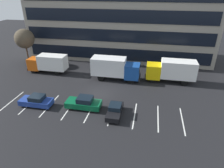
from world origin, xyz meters
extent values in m
plane|color=black|center=(0.00, 0.00, 0.00)|extent=(120.00, 120.00, 0.00)
cube|color=gray|center=(0.00, 18.00, 9.00)|extent=(37.43, 10.29, 18.00)
cube|color=black|center=(0.00, 12.79, 1.98)|extent=(35.93, 0.16, 2.30)
cube|color=black|center=(0.00, 12.79, 5.58)|extent=(35.93, 0.16, 2.30)
cube|color=black|center=(0.00, 12.79, 9.18)|extent=(35.93, 0.16, 2.30)
cube|color=silver|center=(-11.20, -4.34, 0.00)|extent=(0.14, 5.40, 0.01)
cube|color=silver|center=(-8.40, -4.34, 0.00)|extent=(0.14, 5.40, 0.01)
cube|color=silver|center=(-5.60, -4.34, 0.00)|extent=(0.14, 5.40, 0.01)
cube|color=silver|center=(-2.80, -4.34, 0.00)|extent=(0.14, 5.40, 0.01)
cube|color=silver|center=(0.00, -4.34, 0.00)|extent=(0.14, 5.40, 0.01)
cube|color=silver|center=(2.80, -4.34, 0.00)|extent=(0.14, 5.40, 0.01)
cube|color=silver|center=(5.60, -4.34, 0.00)|extent=(0.14, 5.40, 0.01)
cube|color=silver|center=(8.40, -4.34, 0.00)|extent=(0.14, 5.40, 0.01)
cube|color=silver|center=(11.20, -4.34, 0.00)|extent=(0.14, 5.40, 0.01)
cube|color=yellow|center=(7.59, 6.31, 1.66)|extent=(2.28, 2.49, 2.28)
cube|color=black|center=(6.47, 6.31, 2.11)|extent=(0.06, 2.09, 1.00)
cube|color=white|center=(11.42, 6.31, 2.23)|extent=(5.39, 2.59, 2.80)
cube|color=black|center=(6.39, 6.31, 0.67)|extent=(0.21, 2.49, 0.41)
cylinder|color=black|center=(7.59, 5.24, 0.52)|extent=(1.04, 0.31, 1.04)
cylinder|color=black|center=(7.59, 7.38, 0.52)|extent=(1.04, 0.31, 1.04)
cylinder|color=black|center=(12.50, 5.24, 0.52)|extent=(1.04, 0.31, 1.04)
cylinder|color=black|center=(12.50, 7.38, 0.52)|extent=(1.04, 0.31, 1.04)
cube|color=#D85914|center=(-13.45, 6.00, 1.50)|extent=(2.06, 2.25, 2.06)
cube|color=black|center=(-14.46, 6.00, 1.91)|extent=(0.06, 1.89, 0.91)
cube|color=white|center=(-9.99, 6.00, 2.01)|extent=(4.87, 2.34, 2.53)
cube|color=black|center=(-14.53, 6.00, 0.61)|extent=(0.19, 2.25, 0.37)
cylinder|color=black|center=(-13.45, 5.04, 0.47)|extent=(0.94, 0.28, 0.94)
cylinder|color=black|center=(-13.45, 6.96, 0.47)|extent=(0.94, 0.28, 0.94)
cylinder|color=black|center=(-9.02, 5.04, 0.47)|extent=(0.94, 0.28, 0.94)
cylinder|color=black|center=(-9.02, 6.96, 0.47)|extent=(0.94, 0.28, 0.94)
cube|color=#194799|center=(4.21, 5.41, 1.70)|extent=(2.33, 2.54, 2.33)
cube|color=black|center=(5.36, 5.41, 2.16)|extent=(0.06, 2.14, 1.03)
cube|color=white|center=(0.29, 5.41, 2.28)|extent=(5.51, 2.65, 2.86)
cube|color=black|center=(5.43, 5.41, 0.69)|extent=(0.21, 2.54, 0.42)
cylinder|color=black|center=(4.21, 6.50, 0.53)|extent=(1.06, 0.32, 1.06)
cylinder|color=black|center=(4.21, 4.32, 0.53)|extent=(1.06, 0.32, 1.06)
cylinder|color=black|center=(-0.82, 6.50, 0.53)|extent=(1.06, 0.32, 1.06)
cylinder|color=black|center=(-0.82, 4.32, 0.53)|extent=(1.06, 0.32, 1.06)
cube|color=black|center=(3.23, -4.78, 0.53)|extent=(1.63, 3.88, 0.63)
cube|color=black|center=(3.23, -4.58, 1.12)|extent=(1.43, 1.63, 0.54)
cylinder|color=black|center=(3.93, -6.02, 0.27)|extent=(0.20, 0.54, 0.54)
cylinder|color=black|center=(2.53, -6.02, 0.27)|extent=(0.20, 0.54, 0.54)
cylinder|color=black|center=(3.93, -3.54, 0.27)|extent=(0.20, 0.54, 0.54)
cylinder|color=black|center=(2.53, -3.54, 0.27)|extent=(0.20, 0.54, 0.54)
cube|color=#0C5933|center=(-0.99, -4.00, 0.62)|extent=(4.49, 1.88, 0.73)
cube|color=black|center=(-0.77, -4.00, 1.30)|extent=(1.89, 1.65, 0.63)
cylinder|color=black|center=(-2.43, -4.81, 0.31)|extent=(0.63, 0.23, 0.63)
cylinder|color=black|center=(-2.43, -3.18, 0.31)|extent=(0.63, 0.23, 0.63)
cylinder|color=black|center=(0.45, -4.81, 0.31)|extent=(0.63, 0.23, 0.63)
cylinder|color=black|center=(0.45, -3.18, 0.31)|extent=(0.63, 0.23, 0.63)
cube|color=navy|center=(-7.23, -4.67, 0.58)|extent=(4.23, 1.77, 0.69)
cube|color=black|center=(-7.02, -4.67, 1.22)|extent=(1.78, 1.56, 0.59)
cylinder|color=black|center=(-8.58, -5.43, 0.29)|extent=(0.59, 0.22, 0.59)
cylinder|color=black|center=(-8.58, -3.90, 0.29)|extent=(0.59, 0.22, 0.59)
cylinder|color=black|center=(-5.88, -5.43, 0.29)|extent=(0.59, 0.22, 0.59)
cylinder|color=black|center=(-5.88, -3.90, 0.29)|extent=(0.59, 0.22, 0.59)
cylinder|color=#473323|center=(-17.00, 9.33, 1.81)|extent=(0.28, 0.28, 3.62)
sphere|color=#4C4233|center=(-17.00, 9.33, 5.07)|extent=(3.69, 3.69, 3.69)
camera|label=1|loc=(6.77, -24.40, 14.17)|focal=31.77mm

